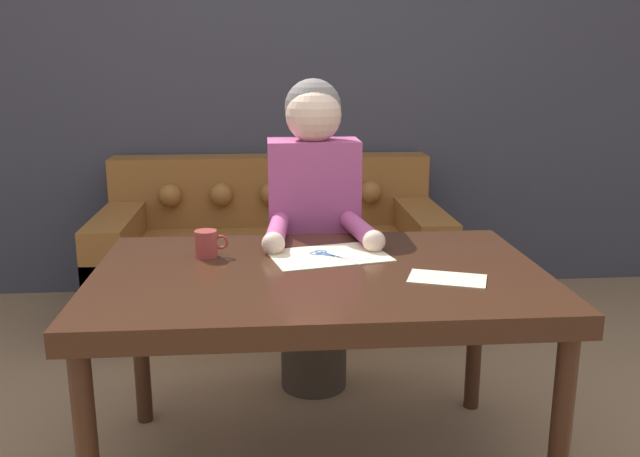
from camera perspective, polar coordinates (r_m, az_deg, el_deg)
The scene contains 8 objects.
wall_back at distance 4.02m, azimuth -3.20°, elevation 13.09°, with size 8.00×0.06×2.60m.
dining_table at distance 2.17m, azimuth -0.08°, elevation -5.23°, with size 1.42×0.91×0.72m.
couch at distance 3.72m, azimuth -4.00°, elevation -2.70°, with size 1.80×0.91×0.83m.
person at distance 2.76m, azimuth -0.53°, elevation -0.67°, with size 0.43×0.62×1.30m.
pattern_paper_main at distance 2.29m, azimuth 0.75°, elevation -2.30°, with size 0.43×0.33×0.00m.
pattern_paper_offcut at distance 2.09m, azimuth 10.67°, elevation -4.18°, with size 0.26×0.20×0.00m.
scissors at distance 2.29m, azimuth 0.74°, elevation -2.28°, with size 0.19×0.18×0.01m.
mug at distance 2.30m, azimuth -9.51°, elevation -1.26°, with size 0.11×0.08×0.09m.
Camera 1 is at (-0.11, -1.96, 1.37)m, focal length 38.00 mm.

